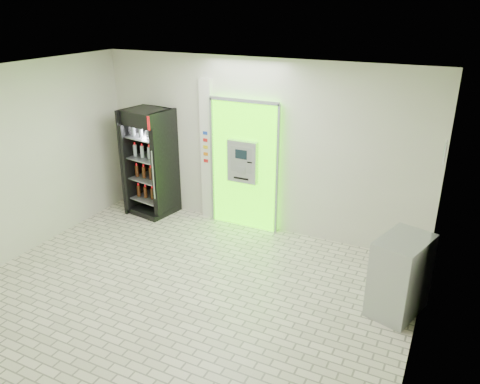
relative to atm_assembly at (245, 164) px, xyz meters
The scene contains 7 objects.
ground 2.69m from the atm_assembly, 85.26° to the right, with size 6.00×6.00×0.00m, color beige.
room_shell 2.51m from the atm_assembly, 85.26° to the right, with size 6.00×6.00×6.00m.
atm_assembly is the anchor object (origin of this frame).
pillar 0.79m from the atm_assembly, behind, with size 0.22×0.11×2.60m.
beverage_cooler 1.88m from the atm_assembly, behind, with size 0.87×0.82×2.02m.
steel_cabinet 3.33m from the atm_assembly, 26.45° to the right, with size 0.76×0.93×1.07m.
exit_sign 3.48m from the atm_assembly, 17.65° to the right, with size 0.02×0.22×0.26m.
Camera 1 is at (3.13, -4.61, 3.83)m, focal length 35.00 mm.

